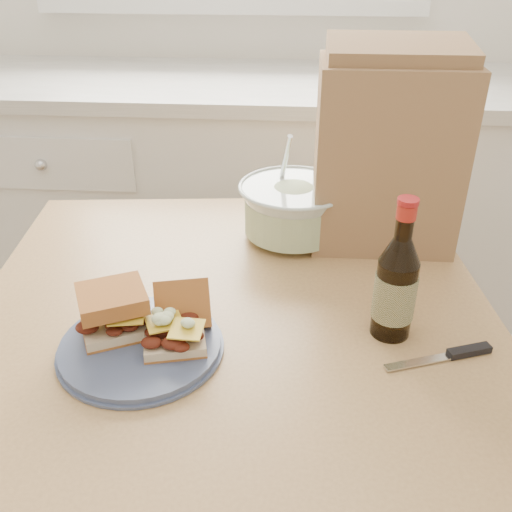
# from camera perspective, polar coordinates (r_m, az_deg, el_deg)

# --- Properties ---
(cabinet_run) EXTENTS (2.50, 0.64, 0.94)m
(cabinet_run) POSITION_cam_1_polar(r_m,az_deg,el_deg) (2.06, -3.07, 4.61)
(cabinet_run) COLOR white
(cabinet_run) RESTS_ON ground
(dining_table) EXTENTS (1.01, 1.01, 0.77)m
(dining_table) POSITION_cam_1_polar(r_m,az_deg,el_deg) (1.09, -2.13, -9.76)
(dining_table) COLOR tan
(dining_table) RESTS_ON ground
(plate) EXTENTS (0.26, 0.26, 0.02)m
(plate) POSITION_cam_1_polar(r_m,az_deg,el_deg) (0.94, -11.45, -8.84)
(plate) COLOR #485475
(plate) RESTS_ON dining_table
(sandwich_left) EXTENTS (0.14, 0.13, 0.08)m
(sandwich_left) POSITION_cam_1_polar(r_m,az_deg,el_deg) (0.94, -14.05, -5.33)
(sandwich_left) COLOR beige
(sandwich_left) RESTS_ON plate
(sandwich_right) EXTENTS (0.11, 0.15, 0.08)m
(sandwich_right) POSITION_cam_1_polar(r_m,az_deg,el_deg) (0.92, -7.91, -6.64)
(sandwich_right) COLOR beige
(sandwich_right) RESTS_ON plate
(coleslaw_bowl) EXTENTS (0.23, 0.23, 0.23)m
(coleslaw_bowl) POSITION_cam_1_polar(r_m,az_deg,el_deg) (1.22, 3.71, 4.44)
(coleslaw_bowl) COLOR silver
(coleslaw_bowl) RESTS_ON dining_table
(beer_bottle) EXTENTS (0.07, 0.07, 0.24)m
(beer_bottle) POSITION_cam_1_polar(r_m,az_deg,el_deg) (0.94, 13.81, -2.92)
(beer_bottle) COLOR black
(beer_bottle) RESTS_ON dining_table
(knife) EXTENTS (0.18, 0.08, 0.01)m
(knife) POSITION_cam_1_polar(r_m,az_deg,el_deg) (0.96, 19.40, -9.20)
(knife) COLOR silver
(knife) RESTS_ON dining_table
(paper_bag) EXTENTS (0.29, 0.19, 0.37)m
(paper_bag) POSITION_cam_1_polar(r_m,az_deg,el_deg) (1.19, 12.96, 9.69)
(paper_bag) COLOR #9C6D4B
(paper_bag) RESTS_ON dining_table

